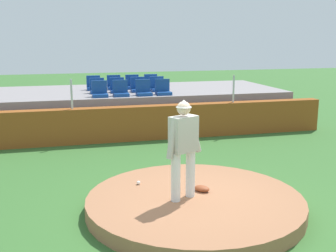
{
  "coord_description": "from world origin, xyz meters",
  "views": [
    {
      "loc": [
        -2.26,
        -6.75,
        3.07
      ],
      "look_at": [
        0.0,
        1.91,
        1.16
      ],
      "focal_mm": 44.84,
      "sensor_mm": 36.0,
      "label": 1
    }
  ],
  "objects": [
    {
      "name": "stadium_chair_9",
      "position": [
        -0.34,
        8.33,
        1.37
      ],
      "size": [
        0.48,
        0.44,
        0.5
      ],
      "rotation": [
        0.0,
        0.0,
        3.14
      ],
      "color": "navy",
      "rests_on": "bleacher_platform"
    },
    {
      "name": "brick_barrier",
      "position": [
        0.0,
        5.47,
        0.52
      ],
      "size": [
        12.07,
        0.4,
        1.03
      ],
      "primitive_type": "cube",
      "color": "brown",
      "rests_on": "ground_plane"
    },
    {
      "name": "stadium_chair_0",
      "position": [
        -1.03,
        6.51,
        1.37
      ],
      "size": [
        0.48,
        0.44,
        0.5
      ],
      "rotation": [
        0.0,
        0.0,
        3.14
      ],
      "color": "navy",
      "rests_on": "bleacher_platform"
    },
    {
      "name": "fence_post_right",
      "position": [
        3.06,
        5.47,
        1.46
      ],
      "size": [
        0.06,
        0.06,
        0.86
      ],
      "primitive_type": "cylinder",
      "color": "silver",
      "rests_on": "brick_barrier"
    },
    {
      "name": "fielding_glove",
      "position": [
        0.21,
        0.21,
        0.31
      ],
      "size": [
        0.35,
        0.36,
        0.11
      ],
      "primitive_type": "ellipsoid",
      "rotation": [
        0.0,
        0.0,
        2.28
      ],
      "color": "brown",
      "rests_on": "pitchers_mound"
    },
    {
      "name": "pitcher",
      "position": [
        -0.23,
        -0.03,
        1.29
      ],
      "size": [
        0.76,
        0.45,
        1.77
      ],
      "rotation": [
        0.0,
        0.0,
        0.45
      ],
      "color": "silver",
      "rests_on": "pitchers_mound"
    },
    {
      "name": "stadium_chair_10",
      "position": [
        0.33,
        8.33,
        1.37
      ],
      "size": [
        0.48,
        0.44,
        0.5
      ],
      "rotation": [
        0.0,
        0.0,
        3.14
      ],
      "color": "navy",
      "rests_on": "bleacher_platform"
    },
    {
      "name": "stadium_chair_8",
      "position": [
        -1.06,
        8.33,
        1.37
      ],
      "size": [
        0.48,
        0.44,
        0.5
      ],
      "rotation": [
        0.0,
        0.0,
        3.14
      ],
      "color": "navy",
      "rests_on": "bleacher_platform"
    },
    {
      "name": "stadium_chair_7",
      "position": [
        1.05,
        7.43,
        1.37
      ],
      "size": [
        0.48,
        0.44,
        0.5
      ],
      "rotation": [
        0.0,
        0.0,
        3.14
      ],
      "color": "navy",
      "rests_on": "bleacher_platform"
    },
    {
      "name": "stadium_chair_11",
      "position": [
        1.03,
        8.33,
        1.37
      ],
      "size": [
        0.48,
        0.44,
        0.5
      ],
      "rotation": [
        0.0,
        0.0,
        3.14
      ],
      "color": "navy",
      "rests_on": "bleacher_platform"
    },
    {
      "name": "pitchers_mound",
      "position": [
        0.0,
        0.0,
        0.13
      ],
      "size": [
        3.9,
        3.9,
        0.26
      ],
      "primitive_type": "cylinder",
      "color": "#A06948",
      "rests_on": "ground_plane"
    },
    {
      "name": "stadium_chair_3",
      "position": [
        1.03,
        6.5,
        1.37
      ],
      "size": [
        0.48,
        0.44,
        0.5
      ],
      "rotation": [
        0.0,
        0.0,
        3.14
      ],
      "color": "navy",
      "rests_on": "bleacher_platform"
    },
    {
      "name": "stadium_chair_1",
      "position": [
        -0.36,
        6.52,
        1.37
      ],
      "size": [
        0.48,
        0.44,
        0.5
      ],
      "rotation": [
        0.0,
        0.0,
        3.14
      ],
      "color": "navy",
      "rests_on": "bleacher_platform"
    },
    {
      "name": "fence_post_left",
      "position": [
        -1.93,
        5.47,
        1.46
      ],
      "size": [
        0.06,
        0.06,
        0.86
      ],
      "primitive_type": "cylinder",
      "color": "silver",
      "rests_on": "brick_barrier"
    },
    {
      "name": "stadium_chair_6",
      "position": [
        0.36,
        7.43,
        1.37
      ],
      "size": [
        0.48,
        0.44,
        0.5
      ],
      "rotation": [
        0.0,
        0.0,
        3.14
      ],
      "color": "navy",
      "rests_on": "bleacher_platform"
    },
    {
      "name": "bleacher_platform",
      "position": [
        0.0,
        8.04,
        0.61
      ],
      "size": [
        11.02,
        4.1,
        1.21
      ],
      "primitive_type": "cube",
      "color": "gray",
      "rests_on": "ground_plane"
    },
    {
      "name": "stadium_chair_2",
      "position": [
        0.38,
        6.5,
        1.37
      ],
      "size": [
        0.48,
        0.44,
        0.5
      ],
      "rotation": [
        0.0,
        0.0,
        3.14
      ],
      "color": "navy",
      "rests_on": "bleacher_platform"
    },
    {
      "name": "stadium_chair_4",
      "position": [
        -1.02,
        7.41,
        1.37
      ],
      "size": [
        0.48,
        0.44,
        0.5
      ],
      "rotation": [
        0.0,
        0.0,
        3.14
      ],
      "color": "navy",
      "rests_on": "bleacher_platform"
    },
    {
      "name": "baseball",
      "position": [
        -0.87,
        0.87,
        0.3
      ],
      "size": [
        0.07,
        0.07,
        0.07
      ],
      "primitive_type": "sphere",
      "color": "white",
      "rests_on": "pitchers_mound"
    },
    {
      "name": "stadium_chair_5",
      "position": [
        -0.34,
        7.4,
        1.37
      ],
      "size": [
        0.48,
        0.44,
        0.5
      ],
      "rotation": [
        0.0,
        0.0,
        3.14
      ],
      "color": "navy",
      "rests_on": "bleacher_platform"
    },
    {
      "name": "ground_plane",
      "position": [
        0.0,
        0.0,
        0.0
      ],
      "size": [
        60.0,
        60.0,
        0.0
      ],
      "primitive_type": "plane",
      "color": "#35662C"
    }
  ]
}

